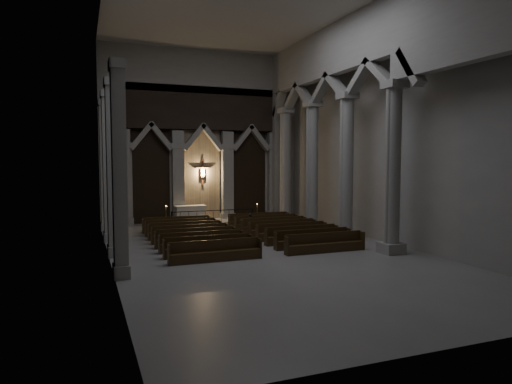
% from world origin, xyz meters
% --- Properties ---
extents(room, '(24.00, 24.10, 12.00)m').
position_xyz_m(room, '(0.00, 0.00, 7.60)').
color(room, gray).
rests_on(room, ground).
extents(sanctuary_wall, '(14.00, 0.77, 12.00)m').
position_xyz_m(sanctuary_wall, '(0.00, 11.54, 6.62)').
color(sanctuary_wall, gray).
rests_on(sanctuary_wall, ground).
extents(right_arcade, '(1.00, 24.00, 12.00)m').
position_xyz_m(right_arcade, '(5.50, 1.33, 7.83)').
color(right_arcade, gray).
rests_on(right_arcade, ground).
extents(left_pilasters, '(0.60, 13.00, 8.03)m').
position_xyz_m(left_pilasters, '(-6.75, 3.50, 3.91)').
color(left_pilasters, gray).
rests_on(left_pilasters, ground).
extents(sanctuary_step, '(8.50, 2.60, 0.15)m').
position_xyz_m(sanctuary_step, '(0.00, 10.60, 0.07)').
color(sanctuary_step, gray).
rests_on(sanctuary_step, ground).
extents(altar, '(2.13, 0.85, 1.08)m').
position_xyz_m(altar, '(-1.12, 10.84, 0.69)').
color(altar, beige).
rests_on(altar, sanctuary_step).
extents(altar_rail, '(5.58, 0.09, 1.10)m').
position_xyz_m(altar_rail, '(-0.00, 8.92, 0.73)').
color(altar_rail, black).
rests_on(altar_rail, ground).
extents(candle_stand_left, '(0.24, 0.24, 1.45)m').
position_xyz_m(candle_stand_left, '(-3.04, 9.33, 0.39)').
color(candle_stand_left, '#AB8D34').
rests_on(candle_stand_left, ground).
extents(candle_stand_right, '(0.22, 0.22, 1.31)m').
position_xyz_m(candle_stand_right, '(3.36, 9.54, 0.36)').
color(candle_stand_right, '#AB8D34').
rests_on(candle_stand_right, ground).
extents(pews, '(9.54, 9.13, 0.92)m').
position_xyz_m(pews, '(-0.00, 3.15, 0.30)').
color(pews, black).
rests_on(pews, ground).
extents(worshipper, '(0.42, 0.30, 1.08)m').
position_xyz_m(worshipper, '(1.62, 6.12, 0.54)').
color(worshipper, black).
rests_on(worshipper, ground).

